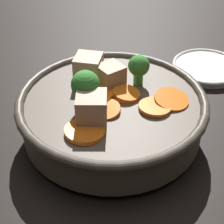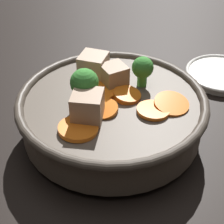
% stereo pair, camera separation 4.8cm
% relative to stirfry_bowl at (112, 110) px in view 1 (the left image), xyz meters
% --- Properties ---
extents(ground_plane, '(3.00, 3.00, 0.00)m').
position_rel_stirfry_bowl_xyz_m(ground_plane, '(0.00, -0.00, -0.04)').
color(ground_plane, black).
extents(stirfry_bowl, '(0.24, 0.24, 0.11)m').
position_rel_stirfry_bowl_xyz_m(stirfry_bowl, '(0.00, 0.00, 0.00)').
color(stirfry_bowl, '#51473D').
rests_on(stirfry_bowl, ground_plane).
extents(side_saucer, '(0.12, 0.12, 0.01)m').
position_rel_stirfry_bowl_xyz_m(side_saucer, '(0.10, 0.20, -0.03)').
color(side_saucer, white).
rests_on(side_saucer, ground_plane).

